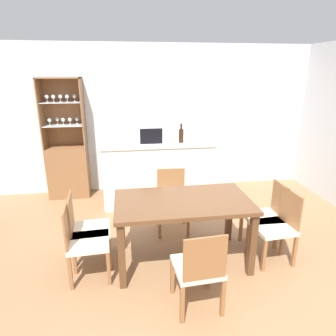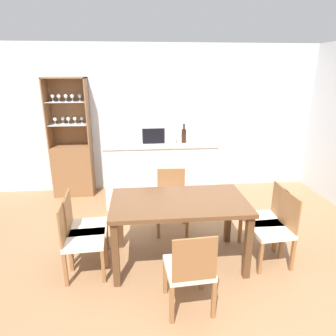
% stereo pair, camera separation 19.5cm
% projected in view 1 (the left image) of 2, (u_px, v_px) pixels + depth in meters
% --- Properties ---
extents(ground_plane, '(18.00, 18.00, 0.00)m').
position_uv_depth(ground_plane, '(203.00, 272.00, 3.29)').
color(ground_plane, '#936B47').
extents(wall_back, '(6.80, 0.06, 2.55)m').
position_uv_depth(wall_back, '(168.00, 119.00, 5.36)').
color(wall_back, silver).
rests_on(wall_back, ground_plane).
extents(kitchen_counter, '(1.78, 0.60, 1.02)m').
position_uv_depth(kitchen_counter, '(158.00, 173.00, 4.89)').
color(kitchen_counter, white).
rests_on(kitchen_counter, ground_plane).
extents(display_cabinet, '(0.67, 0.38, 2.00)m').
position_uv_depth(display_cabinet, '(68.00, 163.00, 5.13)').
color(display_cabinet, brown).
rests_on(display_cabinet, ground_plane).
extents(dining_table, '(1.48, 0.84, 0.76)m').
position_uv_depth(dining_table, '(183.00, 208.00, 3.29)').
color(dining_table, brown).
rests_on(dining_table, ground_plane).
extents(dining_chair_side_right_near, '(0.44, 0.44, 0.83)m').
position_uv_depth(dining_chair_side_right_near, '(276.00, 226.00, 3.40)').
color(dining_chair_side_right_near, beige).
rests_on(dining_chair_side_right_near, ground_plane).
extents(dining_chair_head_near, '(0.44, 0.44, 0.83)m').
position_uv_depth(dining_chair_head_near, '(199.00, 269.00, 2.67)').
color(dining_chair_head_near, beige).
rests_on(dining_chair_head_near, ground_plane).
extents(dining_chair_side_left_far, '(0.44, 0.44, 0.83)m').
position_uv_depth(dining_chair_side_left_far, '(87.00, 229.00, 3.33)').
color(dining_chair_side_left_far, beige).
rests_on(dining_chair_side_left_far, ground_plane).
extents(dining_chair_side_left_near, '(0.44, 0.44, 0.83)m').
position_uv_depth(dining_chair_side_left_near, '(84.00, 241.00, 3.09)').
color(dining_chair_side_left_near, beige).
rests_on(dining_chair_side_left_near, ground_plane).
extents(dining_chair_head_far, '(0.43, 0.43, 0.83)m').
position_uv_depth(dining_chair_head_far, '(172.00, 201.00, 4.06)').
color(dining_chair_head_far, beige).
rests_on(dining_chair_head_far, ground_plane).
extents(dining_chair_side_right_far, '(0.42, 0.42, 0.83)m').
position_uv_depth(dining_chair_side_right_far, '(266.00, 216.00, 3.63)').
color(dining_chair_side_right_far, beige).
rests_on(dining_chair_side_right_far, ground_plane).
extents(microwave, '(0.53, 0.36, 0.27)m').
position_uv_depth(microwave, '(155.00, 134.00, 4.72)').
color(microwave, silver).
rests_on(microwave, kitchen_counter).
extents(wine_bottle, '(0.07, 0.07, 0.30)m').
position_uv_depth(wine_bottle, '(181.00, 135.00, 4.72)').
color(wine_bottle, black).
rests_on(wine_bottle, kitchen_counter).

